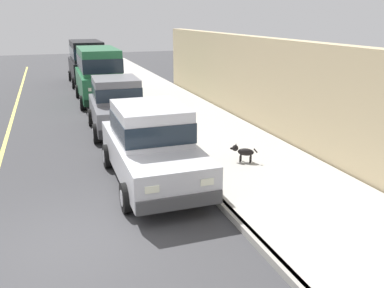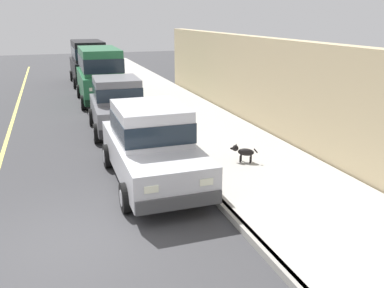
% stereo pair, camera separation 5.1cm
% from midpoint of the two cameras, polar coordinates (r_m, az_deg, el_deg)
% --- Properties ---
extents(ground_plane, '(80.00, 80.00, 0.00)m').
position_cam_midpoint_polar(ground_plane, '(7.82, -16.68, -13.65)').
color(ground_plane, '#38383A').
extents(curb, '(0.16, 64.00, 0.14)m').
position_cam_midpoint_polar(curb, '(8.42, 5.84, -10.01)').
color(curb, gray).
rests_on(curb, ground).
extents(sidewalk, '(3.60, 64.00, 0.14)m').
position_cam_midpoint_polar(sidewalk, '(9.26, 16.12, -7.99)').
color(sidewalk, '#A8A59E').
rests_on(sidewalk, ground).
extents(car_silver_sedan, '(2.05, 4.60, 1.92)m').
position_cam_midpoint_polar(car_silver_sedan, '(9.93, -5.55, 0.06)').
color(car_silver_sedan, '#BCBCC1').
rests_on(car_silver_sedan, ground).
extents(car_grey_hatchback, '(2.05, 3.86, 1.88)m').
position_cam_midpoint_polar(car_grey_hatchback, '(14.62, -10.22, 5.52)').
color(car_grey_hatchback, slate).
rests_on(car_grey_hatchback, ground).
extents(car_green_van, '(2.18, 4.92, 2.52)m').
position_cam_midpoint_polar(car_green_van, '(19.82, -12.64, 9.71)').
color(car_green_van, '#23663D').
rests_on(car_green_van, ground).
extents(car_black_van, '(2.15, 4.91, 2.52)m').
position_cam_midpoint_polar(car_black_van, '(25.57, -14.22, 11.28)').
color(car_black_van, black).
rests_on(car_black_van, ground).
extents(dog_black, '(0.66, 0.47, 0.49)m').
position_cam_midpoint_polar(dog_black, '(11.13, 7.34, -1.06)').
color(dog_black, black).
rests_on(dog_black, sidewalk).
extents(fire_hydrant, '(0.34, 0.24, 0.72)m').
position_cam_midpoint_polar(fire_hydrant, '(13.86, -3.06, 3.00)').
color(fire_hydrant, red).
rests_on(fire_hydrant, sidewalk).
extents(building_facade, '(0.50, 20.00, 3.24)m').
position_cam_midpoint_polar(building_facade, '(14.95, 9.78, 8.31)').
color(building_facade, tan).
rests_on(building_facade, ground).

